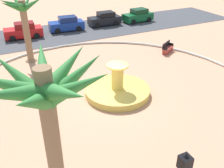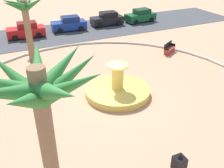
# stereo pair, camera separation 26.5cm
# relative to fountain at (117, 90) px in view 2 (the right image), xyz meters

# --- Properties ---
(ground_plane) EXTENTS (80.00, 80.00, 0.00)m
(ground_plane) POSITION_rel_fountain_xyz_m (-0.71, -0.27, -0.32)
(ground_plane) COLOR tan
(plaza_curb) EXTENTS (21.82, 21.82, 0.20)m
(plaza_curb) POSITION_rel_fountain_xyz_m (-0.71, -0.27, -0.22)
(plaza_curb) COLOR silver
(plaza_curb) RESTS_ON ground
(street_asphalt) EXTENTS (48.00, 8.00, 0.03)m
(street_asphalt) POSITION_rel_fountain_xyz_m (-0.71, 15.04, -0.30)
(street_asphalt) COLOR #424247
(street_asphalt) RESTS_ON ground
(fountain) EXTENTS (4.41, 4.41, 2.21)m
(fountain) POSITION_rel_fountain_xyz_m (0.00, 0.00, 0.00)
(fountain) COLOR gold
(fountain) RESTS_ON ground
(palm_tree_near_fountain) EXTENTS (3.73, 3.87, 6.61)m
(palm_tree_near_fountain) POSITION_rel_fountain_xyz_m (-5.95, -7.41, 4.75)
(palm_tree_near_fountain) COLOR #8E6B4C
(palm_tree_near_fountain) RESTS_ON ground
(palm_tree_mid_plaza) EXTENTS (3.46, 3.53, 5.47)m
(palm_tree_mid_plaza) POSITION_rel_fountain_xyz_m (-4.28, 8.35, 3.56)
(palm_tree_mid_plaza) COLOR #8E6B4C
(palm_tree_mid_plaza) RESTS_ON ground
(bench_east) EXTENTS (1.63, 1.24, 1.00)m
(bench_east) POSITION_rel_fountain_xyz_m (7.74, 4.74, 0.03)
(bench_east) COLOR #B73D33
(bench_east) RESTS_ON ground
(parked_car_leftmost) EXTENTS (4.09, 2.09, 1.67)m
(parked_car_leftmost) POSITION_rel_fountain_xyz_m (-3.71, 15.15, 0.46)
(parked_car_leftmost) COLOR red
(parked_car_leftmost) RESTS_ON ground
(parked_car_second) EXTENTS (4.11, 2.13, 1.67)m
(parked_car_second) POSITION_rel_fountain_xyz_m (1.28, 15.65, 0.46)
(parked_car_second) COLOR navy
(parked_car_second) RESTS_ON ground
(parked_car_third) EXTENTS (4.02, 1.97, 1.67)m
(parked_car_third) POSITION_rel_fountain_xyz_m (6.26, 15.78, 0.46)
(parked_car_third) COLOR black
(parked_car_third) RESTS_ON ground
(parked_car_rightmost) EXTENTS (4.12, 2.15, 1.67)m
(parked_car_rightmost) POSITION_rel_fountain_xyz_m (10.91, 15.42, 0.46)
(parked_car_rightmost) COLOR #145B2D
(parked_car_rightmost) RESTS_ON ground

